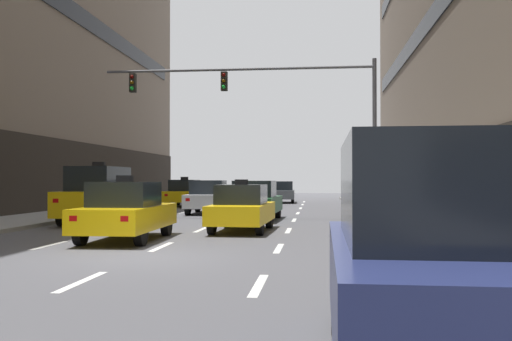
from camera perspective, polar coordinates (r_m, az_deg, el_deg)
The scene contains 36 objects.
ground_plane at distance 13.04m, azimuth -11.92°, elevation -8.60°, with size 120.00×120.00×0.00m, color #515156.
sidewalk_right at distance 13.02m, azimuth 24.07°, elevation -8.24°, with size 3.75×80.00×0.14m, color gray.
lane_stripe_l1_s4 at distance 16.02m, azimuth -20.15°, elevation -7.11°, with size 0.16×2.00×0.01m, color silver.
lane_stripe_l1_s5 at distance 20.61m, azimuth -13.96°, elevation -5.74°, with size 0.16×2.00×0.01m, color silver.
lane_stripe_l1_s6 at distance 25.35m, azimuth -10.06°, elevation -4.84°, with size 0.16×2.00×0.01m, color silver.
lane_stripe_l1_s7 at distance 30.17m, azimuth -7.41°, elevation -4.22°, with size 0.16×2.00×0.01m, color silver.
lane_stripe_l1_s8 at distance 35.05m, azimuth -5.50°, elevation -3.76°, with size 0.16×2.00×0.01m, color silver.
lane_stripe_l1_s9 at distance 39.95m, azimuth -4.05°, elevation -3.41°, with size 0.16×2.00×0.01m, color silver.
lane_stripe_l1_s10 at distance 44.88m, azimuth -2.93°, elevation -3.14°, with size 0.16×2.00×0.01m, color silver.
lane_stripe_l2_s3 at distance 10.26m, azimuth -17.20°, elevation -10.66°, with size 0.16×2.00×0.01m, color silver.
lane_stripe_l2_s4 at distance 14.94m, azimuth -9.52°, elevation -7.61°, with size 0.16×2.00×0.01m, color silver.
lane_stripe_l2_s5 at distance 19.77m, azimuth -5.60°, elevation -5.97°, with size 0.16×2.00×0.01m, color silver.
lane_stripe_l2_s6 at distance 24.68m, azimuth -3.23°, elevation -4.96°, with size 0.16×2.00×0.01m, color silver.
lane_stripe_l2_s7 at distance 29.61m, azimuth -1.66°, elevation -4.29°, with size 0.16×2.00×0.01m, color silver.
lane_stripe_l2_s8 at distance 34.56m, azimuth -0.54°, elevation -3.80°, with size 0.16×2.00×0.01m, color silver.
lane_stripe_l2_s9 at distance 39.53m, azimuth 0.30°, elevation -3.44°, with size 0.16×2.00×0.01m, color silver.
lane_stripe_l2_s10 at distance 44.50m, azimuth 0.95°, elevation -3.16°, with size 0.16×2.00×0.01m, color silver.
lane_stripe_l3_s3 at distance 9.50m, azimuth 0.28°, elevation -11.50°, with size 0.16×2.00×0.01m, color silver.
lane_stripe_l3_s4 at distance 14.43m, azimuth 2.31°, elevation -7.86°, with size 0.16×2.00×0.01m, color silver.
lane_stripe_l3_s5 at distance 19.39m, azimuth 3.30°, elevation -6.07°, with size 0.16×2.00×0.01m, color silver.
lane_stripe_l3_s6 at distance 24.37m, azimuth 3.87°, elevation -5.01°, with size 0.16×2.00×0.01m, color silver.
lane_stripe_l3_s7 at distance 29.36m, azimuth 4.25°, elevation -4.31°, with size 0.16×2.00×0.01m, color silver.
lane_stripe_l3_s8 at distance 34.35m, azimuth 4.52°, elevation -3.82°, with size 0.16×2.00×0.01m, color silver.
lane_stripe_l3_s9 at distance 39.34m, azimuth 4.72°, elevation -3.45°, with size 0.16×2.00×0.01m, color silver.
lane_stripe_l3_s10 at distance 44.33m, azimuth 4.88°, elevation -3.16°, with size 0.16×2.00×0.01m, color silver.
car_driving_0 at distance 29.05m, azimuth -4.80°, elevation -2.70°, with size 2.06×4.61×1.70m.
car_driving_1 at distance 24.32m, azimuth -0.07°, elevation -3.06°, with size 2.07×4.59×1.70m.
taxi_driving_2 at distance 19.01m, azimuth -1.41°, elevation -3.84°, with size 1.91×4.27×1.75m.
car_driving_3 at distance 42.27m, azimuth 2.67°, elevation -2.20°, with size 1.94×4.35×1.61m.
taxi_driving_4 at distance 23.17m, azimuth -15.59°, elevation -2.43°, with size 1.97×4.66×2.44m.
taxi_driving_5 at distance 36.77m, azimuth -7.19°, elevation -2.30°, with size 2.00×4.64×1.92m.
taxi_driving_6 at distance 16.63m, azimuth -12.96°, elevation -4.06°, with size 1.96×4.52×1.86m.
car_parked_0 at distance 5.24m, azimuth 17.77°, elevation -8.57°, with size 1.88×4.37×2.10m.
traffic_signal_0 at distance 24.81m, azimuth 2.13°, elevation 7.08°, with size 11.96×0.35×6.81m.
pedestrian_0 at distance 28.55m, azimuth 14.05°, elevation -2.37°, with size 0.23×0.53×1.51m.
pedestrian_1 at distance 21.80m, azimuth 14.85°, elevation -2.77°, with size 0.37×0.44×1.55m.
Camera 1 is at (3.99, -12.29, 1.75)m, focal length 39.59 mm.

